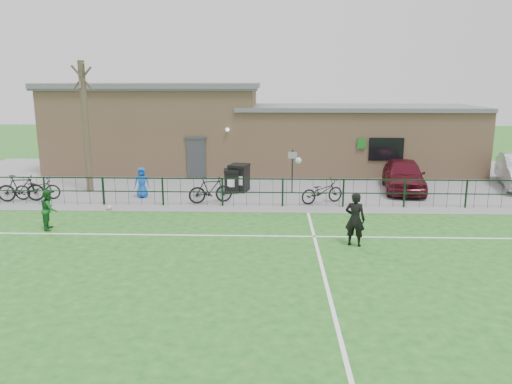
{
  "coord_description": "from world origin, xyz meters",
  "views": [
    {
      "loc": [
        0.59,
        -12.12,
        5.21
      ],
      "look_at": [
        0.0,
        5.0,
        1.3
      ],
      "focal_mm": 35.0,
      "sensor_mm": 36.0,
      "label": 1
    }
  ],
  "objects_px": {
    "bare_tree": "(86,128)",
    "bicycle_b": "(21,188)",
    "bicycle_e": "(322,191)",
    "car_maroon": "(404,175)",
    "bicycle_d": "(211,190)",
    "spectator_child": "(142,183)",
    "wheelie_bin_right": "(239,179)",
    "bicycle_c": "(38,188)",
    "outfield_player": "(49,209)",
    "wheelie_bin_left": "(232,182)",
    "sign_post": "(292,171)",
    "ball_ground": "(109,208)"
  },
  "relations": [
    {
      "from": "wheelie_bin_right",
      "to": "spectator_child",
      "type": "distance_m",
      "value": 4.47
    },
    {
      "from": "bicycle_c",
      "to": "ball_ground",
      "type": "height_order",
      "value": "bicycle_c"
    },
    {
      "from": "wheelie_bin_left",
      "to": "outfield_player",
      "type": "distance_m",
      "value": 8.44
    },
    {
      "from": "sign_post",
      "to": "bicycle_e",
      "type": "distance_m",
      "value": 2.35
    },
    {
      "from": "wheelie_bin_right",
      "to": "ball_ground",
      "type": "height_order",
      "value": "wheelie_bin_right"
    },
    {
      "from": "bicycle_c",
      "to": "ball_ground",
      "type": "xyz_separation_m",
      "value": [
        3.69,
        -1.68,
        -0.42
      ]
    },
    {
      "from": "spectator_child",
      "to": "outfield_player",
      "type": "bearing_deg",
      "value": -123.91
    },
    {
      "from": "bicycle_c",
      "to": "bicycle_d",
      "type": "distance_m",
      "value": 7.66
    },
    {
      "from": "bicycle_d",
      "to": "spectator_child",
      "type": "xyz_separation_m",
      "value": [
        -3.17,
        0.86,
        0.11
      ]
    },
    {
      "from": "bicycle_c",
      "to": "outfield_player",
      "type": "bearing_deg",
      "value": -158.46
    },
    {
      "from": "bicycle_c",
      "to": "bicycle_e",
      "type": "bearing_deg",
      "value": -99.32
    },
    {
      "from": "bare_tree",
      "to": "sign_post",
      "type": "bearing_deg",
      "value": 0.34
    },
    {
      "from": "car_maroon",
      "to": "bicycle_d",
      "type": "bearing_deg",
      "value": -155.16
    },
    {
      "from": "bicycle_e",
      "to": "outfield_player",
      "type": "bearing_deg",
      "value": 87.02
    },
    {
      "from": "wheelie_bin_right",
      "to": "car_maroon",
      "type": "bearing_deg",
      "value": 18.14
    },
    {
      "from": "sign_post",
      "to": "bicycle_c",
      "type": "xyz_separation_m",
      "value": [
        -11.19,
        -1.73,
        -0.49
      ]
    },
    {
      "from": "car_maroon",
      "to": "outfield_player",
      "type": "xyz_separation_m",
      "value": [
        -14.02,
        -6.56,
        -0.05
      ]
    },
    {
      "from": "bare_tree",
      "to": "wheelie_bin_right",
      "type": "distance_m",
      "value": 7.41
    },
    {
      "from": "bicycle_e",
      "to": "ball_ground",
      "type": "relative_size",
      "value": 9.22
    },
    {
      "from": "bicycle_e",
      "to": "wheelie_bin_right",
      "type": "bearing_deg",
      "value": 34.27
    },
    {
      "from": "bicycle_d",
      "to": "bicycle_e",
      "type": "height_order",
      "value": "bicycle_d"
    },
    {
      "from": "wheelie_bin_right",
      "to": "bicycle_e",
      "type": "distance_m",
      "value": 4.28
    },
    {
      "from": "bicycle_d",
      "to": "spectator_child",
      "type": "distance_m",
      "value": 3.28
    },
    {
      "from": "bare_tree",
      "to": "bicycle_d",
      "type": "bearing_deg",
      "value": -18.75
    },
    {
      "from": "wheelie_bin_left",
      "to": "wheelie_bin_right",
      "type": "distance_m",
      "value": 0.42
    },
    {
      "from": "wheelie_bin_right",
      "to": "bare_tree",
      "type": "bearing_deg",
      "value": -162.25
    },
    {
      "from": "bare_tree",
      "to": "bicycle_b",
      "type": "bearing_deg",
      "value": -137.44
    },
    {
      "from": "bare_tree",
      "to": "bicycle_c",
      "type": "relative_size",
      "value": 3.11
    },
    {
      "from": "wheelie_bin_right",
      "to": "ball_ground",
      "type": "bearing_deg",
      "value": -128.67
    },
    {
      "from": "bare_tree",
      "to": "car_maroon",
      "type": "bearing_deg",
      "value": 2.47
    },
    {
      "from": "wheelie_bin_right",
      "to": "bicycle_e",
      "type": "xyz_separation_m",
      "value": [
        3.67,
        -2.19,
        -0.08
      ]
    },
    {
      "from": "wheelie_bin_right",
      "to": "bicycle_d",
      "type": "height_order",
      "value": "wheelie_bin_right"
    },
    {
      "from": "bicycle_c",
      "to": "bicycle_e",
      "type": "height_order",
      "value": "bicycle_e"
    },
    {
      "from": "bicycle_e",
      "to": "bicycle_b",
      "type": "bearing_deg",
      "value": 65.72
    },
    {
      "from": "wheelie_bin_left",
      "to": "ball_ground",
      "type": "distance_m",
      "value": 5.81
    },
    {
      "from": "wheelie_bin_right",
      "to": "sign_post",
      "type": "bearing_deg",
      "value": 10.41
    },
    {
      "from": "sign_post",
      "to": "outfield_player",
      "type": "bearing_deg",
      "value": -145.66
    },
    {
      "from": "wheelie_bin_left",
      "to": "ball_ground",
      "type": "xyz_separation_m",
      "value": [
        -4.68,
        -3.41,
        -0.41
      ]
    },
    {
      "from": "bicycle_d",
      "to": "spectator_child",
      "type": "relative_size",
      "value": 1.4
    },
    {
      "from": "wheelie_bin_right",
      "to": "bicycle_b",
      "type": "distance_m",
      "value": 9.54
    },
    {
      "from": "wheelie_bin_left",
      "to": "bicycle_d",
      "type": "height_order",
      "value": "bicycle_d"
    },
    {
      "from": "bicycle_e",
      "to": "wheelie_bin_left",
      "type": "bearing_deg",
      "value": 38.91
    },
    {
      "from": "bare_tree",
      "to": "bicycle_b",
      "type": "height_order",
      "value": "bare_tree"
    },
    {
      "from": "bicycle_c",
      "to": "spectator_child",
      "type": "bearing_deg",
      "value": -91.71
    },
    {
      "from": "spectator_child",
      "to": "outfield_player",
      "type": "distance_m",
      "value": 5.19
    },
    {
      "from": "wheelie_bin_left",
      "to": "spectator_child",
      "type": "distance_m",
      "value": 4.08
    },
    {
      "from": "bicycle_c",
      "to": "wheelie_bin_left",
      "type": "bearing_deg",
      "value": -86.54
    },
    {
      "from": "car_maroon",
      "to": "spectator_child",
      "type": "xyz_separation_m",
      "value": [
        -11.97,
        -1.79,
        -0.07
      ]
    },
    {
      "from": "sign_post",
      "to": "bicycle_b",
      "type": "xyz_separation_m",
      "value": [
        -11.73,
        -2.12,
        -0.42
      ]
    },
    {
      "from": "bicycle_c",
      "to": "ball_ground",
      "type": "bearing_deg",
      "value": -122.69
    }
  ]
}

